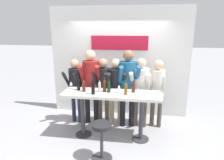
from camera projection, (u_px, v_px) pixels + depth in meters
ground_plane at (111, 137)px, 4.39m from camera, size 40.00×40.00×0.00m
back_wall at (119, 62)px, 5.28m from camera, size 3.63×0.12×2.85m
tasting_table at (111, 101)px, 4.16m from camera, size 2.03×0.59×1.02m
bar_stool at (102, 136)px, 3.54m from camera, size 0.38×0.38×0.71m
person_far_left at (75, 84)px, 4.82m from camera, size 0.42×0.53×1.60m
person_left at (91, 79)px, 4.74m from camera, size 0.51×0.62×1.83m
person_center_left at (103, 84)px, 4.73m from camera, size 0.39×0.51×1.63m
person_center at (116, 85)px, 4.68m from camera, size 0.50×0.59×1.64m
person_center_right at (128, 81)px, 4.59m from camera, size 0.55×0.65×1.84m
person_right at (141, 86)px, 4.60m from camera, size 0.49×0.58×1.66m
person_far_right at (157, 86)px, 4.59m from camera, size 0.44×0.55×1.62m
wine_bottle_0 at (134, 87)px, 4.12m from camera, size 0.07×0.07×0.25m
wine_bottle_1 at (109, 86)px, 4.12m from camera, size 0.07×0.07×0.28m
wine_bottle_2 at (93, 87)px, 4.00m from camera, size 0.07×0.07×0.31m
wine_bottle_3 at (105, 85)px, 4.16m from camera, size 0.08×0.08×0.30m
wine_bottle_4 at (84, 86)px, 4.16m from camera, size 0.07×0.07×0.28m
wine_bottle_5 at (126, 88)px, 3.98m from camera, size 0.06×0.06×0.29m
wine_bottle_6 at (100, 87)px, 4.13m from camera, size 0.06×0.06×0.27m
wine_bottle_7 at (78, 84)px, 4.27m from camera, size 0.08×0.08×0.31m
wine_glass_0 at (138, 90)px, 3.88m from camera, size 0.07×0.07×0.18m
wine_glass_1 at (71, 83)px, 4.34m from camera, size 0.07×0.07×0.18m
wine_glass_2 at (119, 87)px, 4.09m from camera, size 0.07×0.07×0.18m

